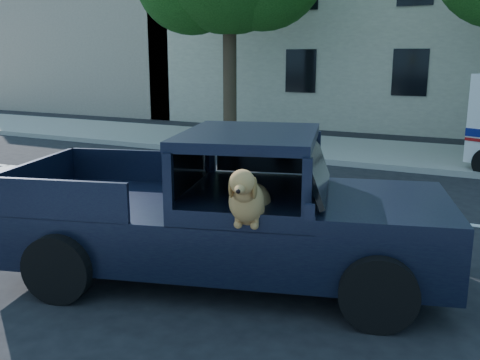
{
  "coord_description": "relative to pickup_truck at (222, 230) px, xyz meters",
  "views": [
    {
      "loc": [
        4.13,
        -5.96,
        2.77
      ],
      "look_at": [
        1.5,
        -0.7,
        1.4
      ],
      "focal_mm": 40.0,
      "sensor_mm": 36.0,
      "label": 1
    }
  ],
  "objects": [
    {
      "name": "lane_stripes",
      "position": [
        0.92,
        3.74,
        -0.63
      ],
      "size": [
        21.6,
        0.14,
        0.01
      ],
      "primitive_type": null,
      "color": "silver",
      "rests_on": "ground"
    },
    {
      "name": "pickup_truck",
      "position": [
        0.0,
        0.0,
        0.0
      ],
      "size": [
        5.62,
        3.43,
        1.89
      ],
      "rotation": [
        0.0,
        0.0,
        0.27
      ],
      "color": "black",
      "rests_on": "ground"
    },
    {
      "name": "far_sidewalk",
      "position": [
        -1.08,
        9.54,
        -0.56
      ],
      "size": [
        60.0,
        4.0,
        0.15
      ],
      "primitive_type": "cube",
      "color": "gray",
      "rests_on": "ground"
    },
    {
      "name": "ground",
      "position": [
        -1.08,
        0.34,
        -0.64
      ],
      "size": [
        120.0,
        120.0,
        0.0
      ],
      "primitive_type": "plane",
      "color": "black",
      "rests_on": "ground"
    },
    {
      "name": "building_left",
      "position": [
        -16.08,
        16.84,
        3.36
      ],
      "size": [
        12.0,
        6.0,
        8.0
      ],
      "primitive_type": "cube",
      "color": "tan",
      "rests_on": "ground"
    }
  ]
}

